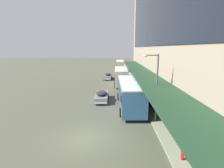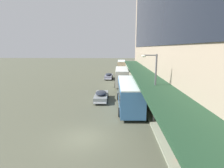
{
  "view_description": "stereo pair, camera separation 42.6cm",
  "coord_description": "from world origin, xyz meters",
  "px_view_note": "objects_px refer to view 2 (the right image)",
  "views": [
    {
      "loc": [
        2.34,
        -13.16,
        7.33
      ],
      "look_at": [
        1.91,
        14.07,
        1.74
      ],
      "focal_mm": 28.0,
      "sensor_mm": 36.0,
      "label": 1
    },
    {
      "loc": [
        2.77,
        -13.15,
        7.33
      ],
      "look_at": [
        1.91,
        14.07,
        1.74
      ],
      "focal_mm": 28.0,
      "sensor_mm": 36.0,
      "label": 2
    }
  ],
  "objects_px": {
    "transit_bus_kerbside_front": "(122,75)",
    "sedan_second_mid": "(101,96)",
    "transit_bus_kerbside_far": "(121,65)",
    "transit_bus_kerbside_rear": "(129,93)",
    "sedan_oncoming_front": "(109,76)",
    "sedan_oncoming_rear": "(120,66)",
    "fire_hydrant": "(179,155)",
    "pedestrian_at_kerb": "(155,96)",
    "street_lamp": "(153,83)"
  },
  "relations": [
    {
      "from": "transit_bus_kerbside_front",
      "to": "sedan_second_mid",
      "type": "bearing_deg",
      "value": -105.4
    },
    {
      "from": "sedan_second_mid",
      "to": "transit_bus_kerbside_far",
      "type": "bearing_deg",
      "value": 83.77
    },
    {
      "from": "transit_bus_kerbside_rear",
      "to": "sedan_oncoming_front",
      "type": "relative_size",
      "value": 2.13
    },
    {
      "from": "transit_bus_kerbside_front",
      "to": "sedan_oncoming_front",
      "type": "distance_m",
      "value": 7.1
    },
    {
      "from": "sedan_oncoming_front",
      "to": "sedan_oncoming_rear",
      "type": "distance_m",
      "value": 24.1
    },
    {
      "from": "fire_hydrant",
      "to": "transit_bus_kerbside_front",
      "type": "bearing_deg",
      "value": 97.23
    },
    {
      "from": "sedan_second_mid",
      "to": "pedestrian_at_kerb",
      "type": "relative_size",
      "value": 2.64
    },
    {
      "from": "sedan_second_mid",
      "to": "street_lamp",
      "type": "height_order",
      "value": "street_lamp"
    },
    {
      "from": "sedan_oncoming_rear",
      "to": "pedestrian_at_kerb",
      "type": "bearing_deg",
      "value": -84.84
    },
    {
      "from": "sedan_second_mid",
      "to": "pedestrian_at_kerb",
      "type": "height_order",
      "value": "pedestrian_at_kerb"
    },
    {
      "from": "transit_bus_kerbside_front",
      "to": "fire_hydrant",
      "type": "distance_m",
      "value": 25.15
    },
    {
      "from": "transit_bus_kerbside_rear",
      "to": "sedan_oncoming_rear",
      "type": "relative_size",
      "value": 2.32
    },
    {
      "from": "transit_bus_kerbside_far",
      "to": "sedan_oncoming_rear",
      "type": "bearing_deg",
      "value": 90.98
    },
    {
      "from": "transit_bus_kerbside_rear",
      "to": "pedestrian_at_kerb",
      "type": "distance_m",
      "value": 3.88
    },
    {
      "from": "transit_bus_kerbside_rear",
      "to": "pedestrian_at_kerb",
      "type": "relative_size",
      "value": 5.34
    },
    {
      "from": "sedan_second_mid",
      "to": "fire_hydrant",
      "type": "height_order",
      "value": "sedan_second_mid"
    },
    {
      "from": "transit_bus_kerbside_far",
      "to": "pedestrian_at_kerb",
      "type": "height_order",
      "value": "transit_bus_kerbside_far"
    },
    {
      "from": "sedan_oncoming_front",
      "to": "sedan_oncoming_rear",
      "type": "relative_size",
      "value": 1.09
    },
    {
      "from": "street_lamp",
      "to": "fire_hydrant",
      "type": "relative_size",
      "value": 9.49
    },
    {
      "from": "sedan_oncoming_front",
      "to": "sedan_oncoming_rear",
      "type": "height_order",
      "value": "sedan_oncoming_rear"
    },
    {
      "from": "transit_bus_kerbside_rear",
      "to": "sedan_oncoming_front",
      "type": "distance_m",
      "value": 20.88
    },
    {
      "from": "transit_bus_kerbside_far",
      "to": "pedestrian_at_kerb",
      "type": "xyz_separation_m",
      "value": [
        3.73,
        -34.11,
        -0.77
      ]
    },
    {
      "from": "sedan_oncoming_front",
      "to": "pedestrian_at_kerb",
      "type": "height_order",
      "value": "pedestrian_at_kerb"
    },
    {
      "from": "pedestrian_at_kerb",
      "to": "transit_bus_kerbside_far",
      "type": "bearing_deg",
      "value": 96.24
    },
    {
      "from": "sedan_oncoming_front",
      "to": "street_lamp",
      "type": "xyz_separation_m",
      "value": [
        5.55,
        -25.08,
        3.29
      ]
    },
    {
      "from": "sedan_oncoming_front",
      "to": "street_lamp",
      "type": "relative_size",
      "value": 0.7
    },
    {
      "from": "fire_hydrant",
      "to": "sedan_oncoming_front",
      "type": "bearing_deg",
      "value": 101.05
    },
    {
      "from": "fire_hydrant",
      "to": "transit_bus_kerbside_far",
      "type": "bearing_deg",
      "value": 93.38
    },
    {
      "from": "sedan_oncoming_front",
      "to": "pedestrian_at_kerb",
      "type": "relative_size",
      "value": 2.51
    },
    {
      "from": "sedan_second_mid",
      "to": "pedestrian_at_kerb",
      "type": "xyz_separation_m",
      "value": [
        7.3,
        -1.41,
        0.45
      ]
    },
    {
      "from": "pedestrian_at_kerb",
      "to": "street_lamp",
      "type": "relative_size",
      "value": 0.28
    },
    {
      "from": "street_lamp",
      "to": "sedan_second_mid",
      "type": "bearing_deg",
      "value": 128.1
    },
    {
      "from": "sedan_oncoming_front",
      "to": "street_lamp",
      "type": "bearing_deg",
      "value": -77.53
    },
    {
      "from": "sedan_oncoming_rear",
      "to": "fire_hydrant",
      "type": "height_order",
      "value": "sedan_oncoming_rear"
    },
    {
      "from": "street_lamp",
      "to": "transit_bus_kerbside_far",
      "type": "bearing_deg",
      "value": 93.11
    },
    {
      "from": "street_lamp",
      "to": "sedan_oncoming_rear",
      "type": "bearing_deg",
      "value": 92.72
    },
    {
      "from": "transit_bus_kerbside_rear",
      "to": "street_lamp",
      "type": "relative_size",
      "value": 1.49
    },
    {
      "from": "sedan_oncoming_rear",
      "to": "fire_hydrant",
      "type": "relative_size",
      "value": 6.11
    },
    {
      "from": "transit_bus_kerbside_rear",
      "to": "fire_hydrant",
      "type": "relative_size",
      "value": 14.16
    },
    {
      "from": "transit_bus_kerbside_rear",
      "to": "pedestrian_at_kerb",
      "type": "bearing_deg",
      "value": 21.22
    },
    {
      "from": "transit_bus_kerbside_rear",
      "to": "sedan_oncoming_front",
      "type": "height_order",
      "value": "transit_bus_kerbside_rear"
    },
    {
      "from": "fire_hydrant",
      "to": "sedan_second_mid",
      "type": "bearing_deg",
      "value": 114.99
    },
    {
      "from": "pedestrian_at_kerb",
      "to": "sedan_oncoming_front",
      "type": "bearing_deg",
      "value": 110.35
    },
    {
      "from": "transit_bus_kerbside_front",
      "to": "street_lamp",
      "type": "bearing_deg",
      "value": -82.09
    },
    {
      "from": "sedan_oncoming_rear",
      "to": "street_lamp",
      "type": "xyz_separation_m",
      "value": [
        2.33,
        -48.97,
        3.26
      ]
    },
    {
      "from": "transit_bus_kerbside_far",
      "to": "transit_bus_kerbside_front",
      "type": "bearing_deg",
      "value": -91.15
    },
    {
      "from": "transit_bus_kerbside_front",
      "to": "sedan_oncoming_front",
      "type": "xyz_separation_m",
      "value": [
        -2.95,
        6.36,
        -1.14
      ]
    },
    {
      "from": "transit_bus_kerbside_rear",
      "to": "sedan_oncoming_front",
      "type": "bearing_deg",
      "value": 99.8
    },
    {
      "from": "transit_bus_kerbside_front",
      "to": "sedan_second_mid",
      "type": "distance_m",
      "value": 11.88
    },
    {
      "from": "transit_bus_kerbside_front",
      "to": "sedan_oncoming_front",
      "type": "height_order",
      "value": "transit_bus_kerbside_front"
    }
  ]
}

